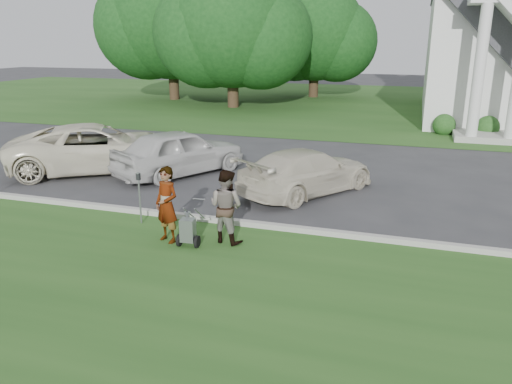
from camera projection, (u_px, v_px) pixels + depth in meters
The scene contains 14 objects.
ground at pixel (228, 233), 12.21m from camera, with size 120.00×120.00×0.00m, color #333335.
grass_strip at pixel (172, 288), 9.48m from camera, with size 80.00×7.00×0.01m, color #254E1B.
church_lawn at pixel (358, 103), 36.78m from camera, with size 80.00×30.00×0.01m, color #254E1B.
curb at pixel (236, 222), 12.69m from camera, with size 80.00×0.18×0.15m, color #9E9E93.
tree_left at pixel (232, 30), 33.05m from camera, with size 10.63×8.40×9.71m.
tree_far at pixel (171, 23), 37.36m from camera, with size 11.64×9.20×10.73m.
tree_back at pixel (315, 36), 39.28m from camera, with size 9.61×7.60×8.89m.
striping_cart at pixel (188, 231), 11.27m from camera, with size 0.51×1.00×0.91m.
person_left at pixel (167, 205), 11.42m from camera, with size 0.65×0.43×1.79m, color #999999.
person_right at pixel (226, 207), 11.41m from camera, with size 0.84×0.65×1.73m, color #999999.
parking_meter_near at pixel (139, 192), 12.57m from camera, with size 0.10×0.09×1.35m.
car_a at pixel (97, 148), 17.69m from camera, with size 2.79×6.04×1.68m, color silver.
car_b at pixel (180, 152), 17.23m from camera, with size 1.91×4.74×1.62m, color silver.
car_c at pixel (307, 171), 15.18m from camera, with size 1.91×4.71×1.37m, color beige.
Camera 1 is at (4.12, -10.62, 4.55)m, focal length 35.00 mm.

